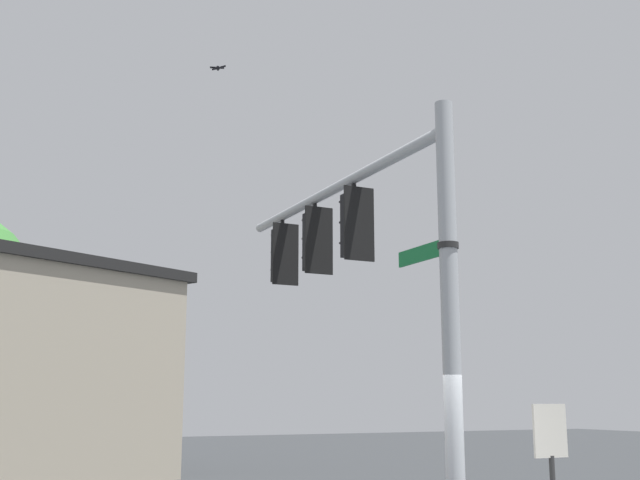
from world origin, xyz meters
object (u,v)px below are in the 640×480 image
traffic_light_mid_inner (314,242)px  traffic_light_mid_outer (282,255)px  bird_flying (218,68)px  street_name_sign (432,250)px  historical_marker (551,455)px  traffic_light_nearest_pole (354,225)px

traffic_light_mid_inner → traffic_light_mid_outer: bearing=89.7°
bird_flying → street_name_sign: bearing=-82.2°
street_name_sign → historical_marker: 3.53m
traffic_light_nearest_pole → bird_flying: size_ratio=3.81×
traffic_light_mid_outer → historical_marker: size_ratio=0.62×
traffic_light_nearest_pole → traffic_light_mid_outer: bearing=89.7°
street_name_sign → traffic_light_nearest_pole: bearing=89.7°
traffic_light_mid_inner → bird_flying: size_ratio=3.81×
traffic_light_mid_outer → bird_flying: size_ratio=3.81×
traffic_light_mid_outer → traffic_light_mid_inner: bearing=-90.3°
traffic_light_mid_outer → historical_marker: (2.12, -4.98, -3.58)m
traffic_light_mid_inner → bird_flying: bird_flying is taller
historical_marker → street_name_sign: bearing=-171.9°
traffic_light_mid_inner → street_name_sign: bearing=-90.3°
bird_flying → historical_marker: bird_flying is taller
traffic_light_nearest_pole → historical_marker: (2.14, -1.97, -3.58)m
traffic_light_mid_inner → historical_marker: (2.13, -3.48, -3.58)m
street_name_sign → bird_flying: size_ratio=3.96×
street_name_sign → bird_flying: 8.50m
traffic_light_nearest_pole → street_name_sign: bearing=-90.3°
traffic_light_nearest_pole → street_name_sign: (-0.01, -2.27, -0.80)m
street_name_sign → bird_flying: bird_flying is taller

